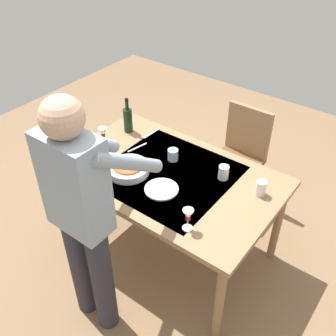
% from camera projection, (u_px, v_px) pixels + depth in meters
% --- Properties ---
extents(ground_plane, '(6.00, 6.00, 0.00)m').
position_uv_depth(ground_plane, '(168.00, 247.00, 3.24)').
color(ground_plane, '#846647').
extents(dining_table, '(1.57, 0.99, 0.77)m').
position_uv_depth(dining_table, '(168.00, 182.00, 2.81)').
color(dining_table, '#93704C').
rests_on(dining_table, ground_plane).
extents(chair_near, '(0.40, 0.40, 0.91)m').
position_uv_depth(chair_near, '(241.00, 152.00, 3.41)').
color(chair_near, brown).
rests_on(chair_near, ground_plane).
extents(person_server, '(0.42, 0.61, 1.69)m').
position_uv_depth(person_server, '(83.00, 212.00, 2.19)').
color(person_server, '#2D2D38').
rests_on(person_server, ground_plane).
extents(wine_bottle, '(0.07, 0.07, 0.30)m').
position_uv_depth(wine_bottle, '(128.00, 119.00, 3.15)').
color(wine_bottle, black).
rests_on(wine_bottle, dining_table).
extents(wine_glass_left, '(0.07, 0.07, 0.15)m').
position_uv_depth(wine_glass_left, '(188.00, 216.00, 2.28)').
color(wine_glass_left, white).
rests_on(wine_glass_left, dining_table).
extents(wine_glass_right, '(0.07, 0.07, 0.15)m').
position_uv_depth(wine_glass_right, '(103.00, 133.00, 3.00)').
color(wine_glass_right, white).
rests_on(wine_glass_right, dining_table).
extents(water_cup_near_left, '(0.07, 0.07, 0.10)m').
position_uv_depth(water_cup_near_left, '(224.00, 172.00, 2.70)').
color(water_cup_near_left, silver).
rests_on(water_cup_near_left, dining_table).
extents(water_cup_near_right, '(0.07, 0.07, 0.11)m').
position_uv_depth(water_cup_near_right, '(261.00, 188.00, 2.56)').
color(water_cup_near_right, silver).
rests_on(water_cup_near_right, dining_table).
extents(water_cup_far_left, '(0.08, 0.08, 0.09)m').
position_uv_depth(water_cup_far_left, '(173.00, 155.00, 2.87)').
color(water_cup_far_left, silver).
rests_on(water_cup_far_left, dining_table).
extents(serving_bowl_pasta, '(0.30, 0.30, 0.07)m').
position_uv_depth(serving_bowl_pasta, '(128.00, 168.00, 2.76)').
color(serving_bowl_pasta, silver).
rests_on(serving_bowl_pasta, dining_table).
extents(dinner_plate_near, '(0.23, 0.23, 0.01)m').
position_uv_depth(dinner_plate_near, '(161.00, 189.00, 2.62)').
color(dinner_plate_near, silver).
rests_on(dinner_plate_near, dining_table).
extents(table_knife, '(0.02, 0.20, 0.00)m').
position_uv_depth(table_knife, '(152.00, 133.00, 3.19)').
color(table_knife, silver).
rests_on(table_knife, dining_table).
extents(table_fork, '(0.05, 0.18, 0.00)m').
position_uv_depth(table_fork, '(137.00, 148.00, 3.02)').
color(table_fork, silver).
rests_on(table_fork, dining_table).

